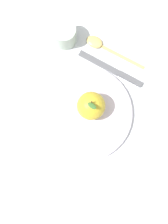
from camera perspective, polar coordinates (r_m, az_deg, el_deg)
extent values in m
plane|color=silver|center=(0.77, 0.44, 0.43)|extent=(2.40, 2.40, 0.00)
cylinder|color=silver|center=(0.76, 0.00, -0.17)|extent=(0.26, 0.26, 0.01)
torus|color=silver|center=(0.75, 0.00, -0.13)|extent=(0.26, 0.26, 0.01)
sphere|color=gold|center=(0.72, 1.46, 1.32)|extent=(0.07, 0.07, 0.07)
cylinder|color=#4C3319|center=(0.67, 1.55, 2.03)|extent=(0.00, 0.00, 0.02)
ellipsoid|color=#386628|center=(0.67, 1.64, 1.28)|extent=(0.02, 0.03, 0.00)
cylinder|color=#B2C6B2|center=(0.80, -4.04, 15.46)|extent=(0.07, 0.07, 0.06)
torus|color=#B2C6B2|center=(0.78, -4.19, 16.35)|extent=(0.07, 0.07, 0.01)
cylinder|color=gray|center=(0.78, -4.18, 16.32)|extent=(0.05, 0.05, 0.01)
cube|color=#59595E|center=(0.80, 3.06, 9.97)|extent=(0.09, 0.11, 0.00)
cube|color=#59595E|center=(0.79, 9.36, 6.64)|extent=(0.05, 0.07, 0.01)
ellipsoid|color=#D8B766|center=(0.82, 2.15, 14.07)|extent=(0.05, 0.06, 0.01)
cube|color=#D8B766|center=(0.81, 7.93, 11.02)|extent=(0.08, 0.12, 0.01)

